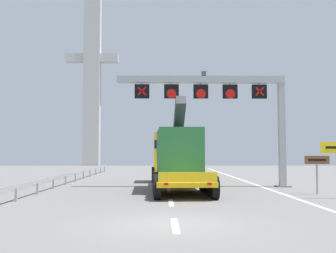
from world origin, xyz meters
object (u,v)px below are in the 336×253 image
Objects in this scene: overhead_lane_gantry at (223,97)px; heavy_haul_truck_yellow at (175,156)px; tourist_info_sign_brown at (317,165)px; bridge_pylon_distant at (92,77)px.

heavy_haul_truck_yellow is (-3.11, 0.30, -3.80)m from overhead_lane_gantry.
tourist_info_sign_brown is at bearing -47.80° from overhead_lane_gantry.
heavy_haul_truck_yellow is at bearing -73.38° from bridge_pylon_distant.
overhead_lane_gantry is 5.50× the size of tourist_info_sign_brown.
overhead_lane_gantry reaches higher than tourist_info_sign_brown.
tourist_info_sign_brown is (7.37, -5.00, -0.47)m from heavy_haul_truck_yellow.
bridge_pylon_distant is at bearing 106.62° from heavy_haul_truck_yellow.
heavy_haul_truck_yellow reaches higher than tourist_info_sign_brown.
bridge_pylon_distant is at bearing 112.78° from tourist_info_sign_brown.
overhead_lane_gantry is at bearing -5.51° from heavy_haul_truck_yellow.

